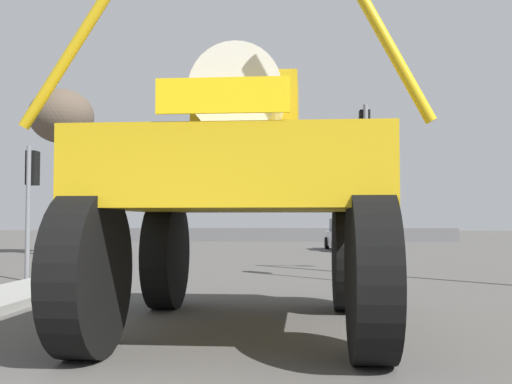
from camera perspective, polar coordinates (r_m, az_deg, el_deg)
The scene contains 7 objects.
ground_plane at distance 21.15m, azimuth -0.73°, elevation -6.63°, with size 120.00×120.00×0.00m, color #4C4947.
oversize_sprayer at distance 8.10m, azimuth -1.10°, elevation 0.28°, with size 4.38×5.45×4.49m.
sedan_ahead at distance 28.99m, azimuth 8.76°, elevation -4.10°, with size 2.09×4.20×1.52m.
traffic_signal_near_left at distance 15.62m, azimuth -20.57°, elevation 0.81°, with size 0.24×0.54×3.25m.
traffic_signal_near_right at distance 14.42m, azimuth 10.34°, elevation 3.65°, with size 0.24×0.54×4.17m.
bare_tree_left at distance 25.84m, azimuth -18.02°, elevation 6.56°, with size 2.60×2.60×6.79m.
roadside_barrier at distance 40.37m, azimuth 1.28°, elevation -4.08°, with size 25.03×0.24×0.90m, color #59595B.
Camera 1 is at (1.54, -3.04, 1.47)m, focal length 42.06 mm.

